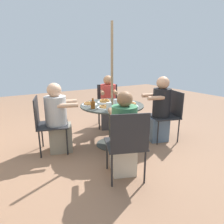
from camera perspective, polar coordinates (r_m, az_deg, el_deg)
name	(u,v)px	position (r m, az deg, el deg)	size (l,w,h in m)	color
ground_plane	(112,144)	(3.61, 0.00, -9.22)	(12.00, 12.00, 0.00)	#8C664C
patio_table	(112,115)	(3.41, 0.00, -0.74)	(1.07, 1.07, 0.73)	#383D38
umbrella_pole	(112,88)	(3.31, 0.00, 7.00)	(0.04, 0.04, 2.04)	#846B4C
patio_chair_north	(169,112)	(3.82, 15.87, -0.10)	(0.59, 0.59, 0.91)	#232326
diner_north	(160,111)	(3.73, 13.51, 0.20)	(0.43, 0.52, 1.18)	slate
patio_chair_east	(108,103)	(4.46, -1.25, 2.68)	(0.64, 0.64, 0.91)	#232326
diner_east	(108,104)	(4.29, -1.08, 2.21)	(0.56, 0.49, 1.14)	#3D3D42
patio_chair_south	(46,121)	(3.34, -18.25, -2.52)	(0.59, 0.59, 0.91)	#232326
diner_south	(58,121)	(3.33, -15.13, -2.38)	(0.45, 0.55, 1.12)	gray
patio_chair_west	(127,142)	(2.43, 4.30, -8.50)	(0.62, 0.62, 0.91)	#232326
diner_west	(124,137)	(2.60, 3.34, -7.09)	(0.52, 0.46, 1.11)	beige
pancake_plate_a	(105,101)	(3.54, -2.13, 3.07)	(0.26, 0.26, 0.06)	white
pancake_plate_b	(105,107)	(3.15, -1.88, 1.45)	(0.26, 0.26, 0.05)	white
pancake_plate_c	(128,102)	(3.53, 4.52, 2.90)	(0.26, 0.26, 0.04)	white
pancake_plate_d	(130,105)	(3.25, 5.29, 2.06)	(0.26, 0.26, 0.07)	white
pancake_plate_e	(90,104)	(3.38, -6.41, 2.37)	(0.26, 0.26, 0.05)	white
syrup_bottle	(93,105)	(3.11, -5.49, 2.12)	(0.09, 0.07, 0.16)	brown
coffee_cup	(126,106)	(3.08, 4.03, 1.71)	(0.09, 0.09, 0.10)	#33513D
drinking_glass_a	(109,107)	(2.96, -0.90, 1.50)	(0.08, 0.08, 0.13)	silver
drinking_glass_b	(116,102)	(3.29, 1.26, 2.74)	(0.08, 0.08, 0.11)	silver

